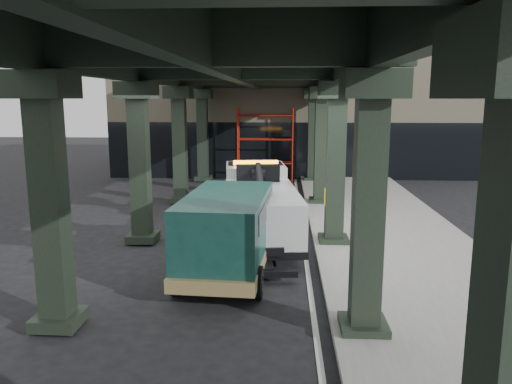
% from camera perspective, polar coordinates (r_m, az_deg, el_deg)
% --- Properties ---
extents(ground, '(90.00, 90.00, 0.00)m').
position_cam_1_polar(ground, '(13.84, -1.28, -8.36)').
color(ground, black).
rests_on(ground, ground).
extents(sidewalk, '(5.00, 40.00, 0.15)m').
position_cam_1_polar(sidewalk, '(16.07, 15.60, -5.78)').
color(sidewalk, gray).
rests_on(sidewalk, ground).
extents(lane_stripe, '(0.12, 38.00, 0.01)m').
position_cam_1_polar(lane_stripe, '(15.72, 5.52, -6.04)').
color(lane_stripe, silver).
rests_on(lane_stripe, ground).
extents(viaduct, '(7.40, 32.00, 6.40)m').
position_cam_1_polar(viaduct, '(15.15, -2.32, 14.24)').
color(viaduct, black).
rests_on(viaduct, ground).
extents(building, '(22.00, 10.00, 8.00)m').
position_cam_1_polar(building, '(33.07, 4.95, 9.71)').
color(building, '#C6B793').
rests_on(building, ground).
extents(scaffolding, '(3.08, 0.88, 4.00)m').
position_cam_1_polar(scaffolding, '(27.82, 1.07, 5.68)').
color(scaffolding, '#B01D0E').
rests_on(scaffolding, ground).
extents(tow_truck, '(2.87, 7.66, 2.45)m').
position_cam_1_polar(tow_truck, '(16.37, 0.27, -1.03)').
color(tow_truck, black).
rests_on(tow_truck, ground).
extents(towed_van, '(2.42, 5.41, 2.15)m').
position_cam_1_polar(towed_van, '(13.00, -3.09, -4.32)').
color(towed_van, '#103933').
rests_on(towed_van, ground).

